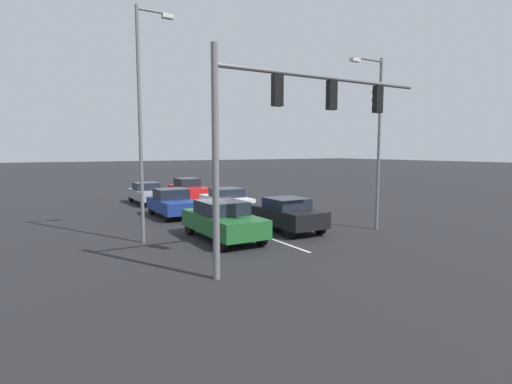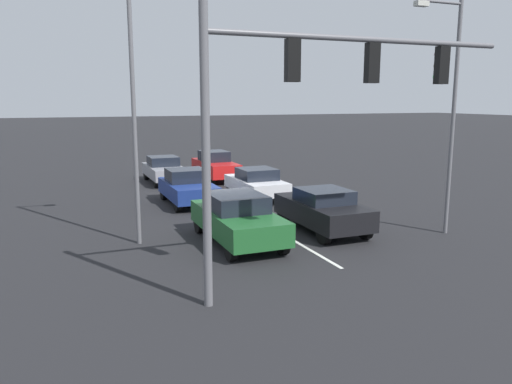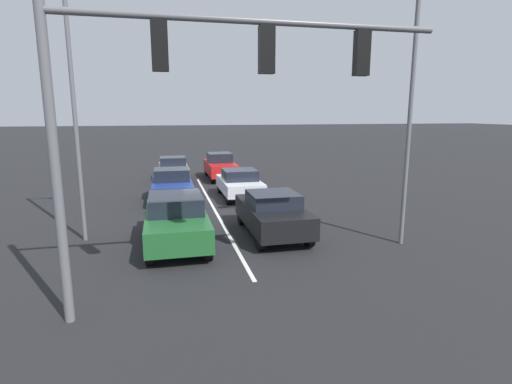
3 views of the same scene
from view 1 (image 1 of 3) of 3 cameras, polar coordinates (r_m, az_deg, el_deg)
name	(u,v)px [view 1 (image 1 of 3)]	position (r m, az deg, el deg)	size (l,w,h in m)	color
ground_plane	(201,214)	(23.78, -7.89, -3.10)	(240.00, 240.00, 0.00)	black
lane_stripe_left_divider	(216,219)	(21.78, -5.68, -3.89)	(0.12, 16.41, 0.01)	silver
car_black_leftlane_front	(286,214)	(18.62, 4.25, -3.11)	(1.88, 4.25, 1.54)	black
car_darkgreen_midlane_front	(223,220)	(16.75, -4.76, -3.99)	(1.94, 4.61, 1.62)	#1E5928
car_silver_leftlane_second	(226,200)	(24.17, -4.29, -1.10)	(1.86, 4.00, 1.46)	silver
car_navy_midlane_second	(172,203)	(22.92, -11.85, -1.54)	(1.90, 4.00, 1.57)	navy
car_red_leftlane_third	(188,190)	(29.75, -9.65, 0.32)	(1.70, 4.46, 1.68)	red
car_gray_midlane_third	(147,193)	(28.95, -15.30, -0.12)	(1.81, 4.19, 1.48)	gray
traffic_signal_gantry	(290,115)	(12.68, 4.86, 10.88)	(8.13, 0.37, 6.68)	slate
street_lamp_right_shoulder	(143,113)	(16.61, -15.85, 10.85)	(1.50, 0.24, 9.28)	slate
street_lamp_left_shoulder	(376,132)	(19.36, 16.79, 8.17)	(1.91, 0.24, 7.89)	slate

